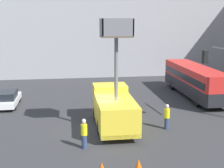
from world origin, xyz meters
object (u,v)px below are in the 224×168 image
at_px(road_worker_directing, 167,117).
at_px(parked_car_curbside, 7,98).
at_px(city_bus, 194,79).
at_px(utility_truck, 114,107).
at_px(road_worker_near_truck, 84,134).
at_px(traffic_cone_mid_road, 138,166).

distance_m(road_worker_directing, parked_car_curbside, 14.06).
relative_size(city_bus, road_worker_directing, 5.99).
relative_size(utility_truck, road_worker_directing, 4.24).
xyz_separation_m(utility_truck, road_worker_near_truck, (-2.23, -3.19, -0.63)).
height_order(city_bus, parked_car_curbside, city_bus).
bearing_deg(city_bus, traffic_cone_mid_road, 164.18).
relative_size(road_worker_directing, traffic_cone_mid_road, 2.41).
height_order(road_worker_near_truck, traffic_cone_mid_road, road_worker_near_truck).
relative_size(road_worker_near_truck, road_worker_directing, 1.03).
bearing_deg(road_worker_directing, road_worker_near_truck, -38.38).
bearing_deg(utility_truck, traffic_cone_mid_road, -87.49).
bearing_deg(traffic_cone_mid_road, utility_truck, 92.51).
xyz_separation_m(city_bus, road_worker_directing, (-5.34, -8.22, -0.87)).
height_order(city_bus, traffic_cone_mid_road, city_bus).
height_order(city_bus, road_worker_near_truck, city_bus).
bearing_deg(city_bus, utility_truck, 145.79).
bearing_deg(parked_car_curbside, traffic_cone_mid_road, -56.56).
height_order(city_bus, road_worker_directing, city_bus).
bearing_deg(parked_car_curbside, city_bus, 2.92).
xyz_separation_m(road_worker_directing, traffic_cone_mid_road, (-3.31, -5.81, -0.54)).
bearing_deg(traffic_cone_mid_road, city_bus, 58.35).
height_order(utility_truck, road_worker_directing, utility_truck).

